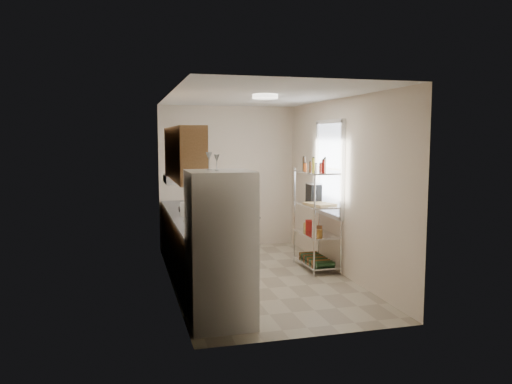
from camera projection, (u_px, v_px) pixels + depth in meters
room at (259, 189)px, 7.07m from camera, size 2.52×4.42×2.62m
counter_run at (191, 245)px, 7.35m from camera, size 0.63×3.51×0.90m
upper_cabinets at (183, 153)px, 6.84m from camera, size 0.33×2.20×0.72m
range_hood at (181, 179)px, 7.67m from camera, size 0.50×0.60×0.12m
window at (330, 169)px, 7.69m from camera, size 0.06×1.00×1.46m
bakers_rack at (317, 198)px, 7.63m from camera, size 0.45×0.90×1.73m
ceiling_dome at (265, 97)px, 6.65m from camera, size 0.34×0.34×0.05m
refrigerator at (220, 248)px, 5.37m from camera, size 0.69×0.69×1.68m
wine_glass_a at (217, 162)px, 5.25m from camera, size 0.06×0.06×0.17m
wine_glass_b at (209, 161)px, 5.35m from camera, size 0.07×0.07×0.19m
rice_cooker at (189, 209)px, 7.18m from camera, size 0.25×0.25×0.20m
frying_pan_large at (187, 210)px, 7.64m from camera, size 0.29×0.29×0.04m
frying_pan_small at (185, 208)px, 7.84m from camera, size 0.20×0.20×0.04m
cutting_board at (320, 204)px, 7.54m from camera, size 0.44×0.51×0.03m
espresso_machine at (314, 193)px, 7.83m from camera, size 0.18×0.27×0.31m
storage_bag at (309, 225)px, 7.93m from camera, size 0.14×0.16×0.16m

